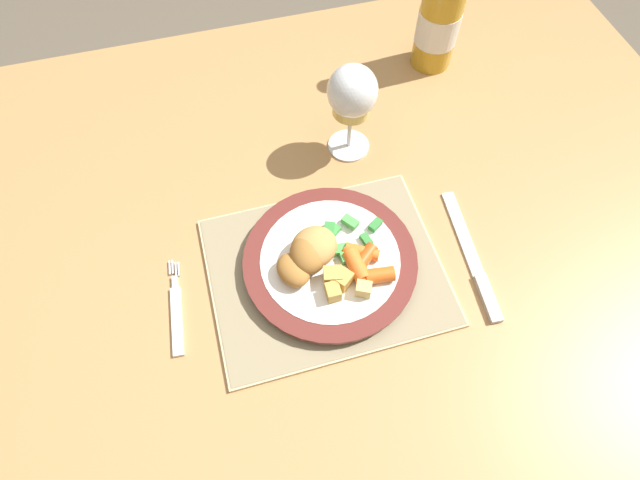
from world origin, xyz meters
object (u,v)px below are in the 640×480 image
object	(u,v)px
wine_glass	(352,96)
bottle	(441,13)
dinner_plate	(330,261)
table_knife	(475,265)
fork	(177,314)
dining_table	(319,259)

from	to	relation	value
wine_glass	bottle	distance (m)	0.26
dinner_plate	table_knife	world-z (taller)	dinner_plate
fork	table_knife	size ratio (longest dim) A/B	0.64
dining_table	bottle	size ratio (longest dim) A/B	5.12
fork	wine_glass	size ratio (longest dim) A/B	0.87
table_knife	bottle	world-z (taller)	bottle
dinner_plate	bottle	size ratio (longest dim) A/B	0.91
dinner_plate	wine_glass	world-z (taller)	wine_glass
wine_glass	bottle	size ratio (longest dim) A/B	0.60
fork	wine_glass	xyz separation A→B (m)	(0.31, 0.22, 0.11)
dining_table	dinner_plate	size ratio (longest dim) A/B	5.63
dinner_plate	wine_glass	distance (m)	0.24
fork	bottle	bearing A→B (deg)	36.04
dining_table	wine_glass	world-z (taller)	wine_glass
dinner_plate	wine_glass	bearing A→B (deg)	66.10
dinner_plate	table_knife	size ratio (longest dim) A/B	1.12
dinner_plate	fork	world-z (taller)	dinner_plate
dinner_plate	fork	distance (m)	0.22
table_knife	bottle	distance (m)	0.44
bottle	dinner_plate	bearing A→B (deg)	-129.43
table_knife	dinner_plate	bearing A→B (deg)	164.87
dining_table	table_knife	world-z (taller)	table_knife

